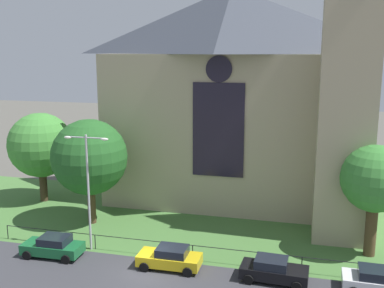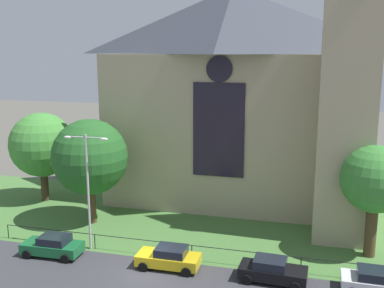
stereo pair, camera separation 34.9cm
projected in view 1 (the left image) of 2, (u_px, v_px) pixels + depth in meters
The scene contains 13 objects.
ground at pixel (187, 219), 39.40m from camera, with size 160.00×160.00×0.00m, color #56544C.
road_asphalt at pixel (136, 288), 28.01m from camera, with size 120.00×8.00×0.01m, color #38383D.
grass_verge at pixel (181, 228), 37.50m from camera, with size 120.00×20.00×0.01m, color #477538.
church_building at pixel (238, 94), 42.89m from camera, with size 23.20×16.20×26.00m.
iron_railing at pixel (193, 247), 31.50m from camera, with size 29.53×0.07×1.13m.
tree_left_near at pixel (89, 157), 37.49m from camera, with size 6.27×6.27×8.84m.
tree_left_far at pixel (41, 145), 43.23m from camera, with size 6.12×6.12×8.57m.
tree_right_near at pixel (375, 180), 31.40m from camera, with size 4.69×4.69×8.00m.
streetlamp_near at pixel (88, 178), 32.38m from camera, with size 3.37×0.26×8.54m.
parked_car_green at pixel (53, 246), 32.17m from camera, with size 4.25×2.13×1.51m.
parked_car_yellow at pixel (170, 258), 30.40m from camera, with size 4.22×2.06×1.51m.
parked_car_black at pixel (273, 270), 28.69m from camera, with size 4.28×2.19×1.51m.
parked_car_white at pixel (378, 281), 27.30m from camera, with size 4.24×2.09×1.51m.
Camera 1 is at (9.69, -26.01, 14.27)m, focal length 42.71 mm.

